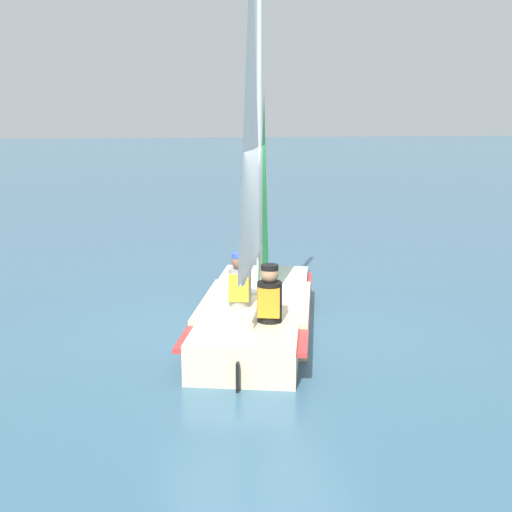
{
  "coord_description": "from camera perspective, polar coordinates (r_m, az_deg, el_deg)",
  "views": [
    {
      "loc": [
        7.95,
        -2.77,
        2.8
      ],
      "look_at": [
        0.0,
        0.0,
        1.07
      ],
      "focal_mm": 45.0,
      "sensor_mm": 36.0,
      "label": 1
    }
  ],
  "objects": [
    {
      "name": "sailor_helm",
      "position": [
        8.42,
        -1.43,
        -3.29
      ],
      "size": [
        0.42,
        0.4,
        1.16
      ],
      "rotation": [
        0.0,
        0.0,
        2.71
      ],
      "color": "black",
      "rests_on": "ground_plane"
    },
    {
      "name": "sailor_crew",
      "position": [
        7.73,
        1.21,
        -4.65
      ],
      "size": [
        0.42,
        0.4,
        1.16
      ],
      "rotation": [
        0.0,
        0.0,
        2.71
      ],
      "color": "black",
      "rests_on": "ground_plane"
    },
    {
      "name": "ground_plane",
      "position": [
        8.87,
        -0.0,
        -6.76
      ],
      "size": [
        260.0,
        260.0,
        0.0
      ],
      "primitive_type": "plane",
      "color": "#38607A"
    },
    {
      "name": "sailboat_main",
      "position": [
        8.62,
        -0.03,
        -2.35
      ],
      "size": [
        4.08,
        2.93,
        5.18
      ],
      "rotation": [
        0.0,
        0.0,
        2.71
      ],
      "color": "beige",
      "rests_on": "ground_plane"
    }
  ]
}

